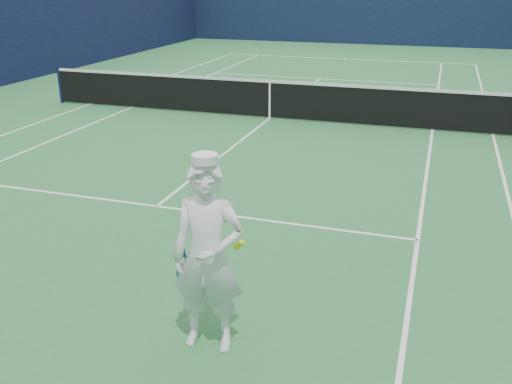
{
  "coord_description": "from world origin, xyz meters",
  "views": [
    {
      "loc": [
        4.19,
        -14.06,
        3.53
      ],
      "look_at": [
        2.23,
        -8.05,
        1.11
      ],
      "focal_mm": 40.0,
      "sensor_mm": 36.0,
      "label": 1
    }
  ],
  "objects": [
    {
      "name": "ground",
      "position": [
        0.0,
        0.0,
        0.0
      ],
      "size": [
        80.0,
        80.0,
        0.0
      ],
      "primitive_type": "plane",
      "color": "#2A7039",
      "rests_on": "ground"
    },
    {
      "name": "tennis_net",
      "position": [
        0.0,
        0.0,
        0.55
      ],
      "size": [
        12.88,
        0.09,
        1.07
      ],
      "color": "#141E4C",
      "rests_on": "ground"
    },
    {
      "name": "court_markings",
      "position": [
        0.0,
        0.0,
        0.0
      ],
      "size": [
        11.03,
        23.83,
        0.01
      ],
      "color": "white",
      "rests_on": "ground"
    },
    {
      "name": "windscreen_fence",
      "position": [
        0.0,
        0.0,
        2.0
      ],
      "size": [
        20.12,
        36.12,
        4.0
      ],
      "color": "#0E1734",
      "rests_on": "ground"
    },
    {
      "name": "tennis_player",
      "position": [
        2.23,
        -9.55,
        0.99
      ],
      "size": [
        0.83,
        0.54,
        2.02
      ],
      "rotation": [
        0.0,
        0.0,
        0.11
      ],
      "color": "white",
      "rests_on": "ground"
    }
  ]
}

